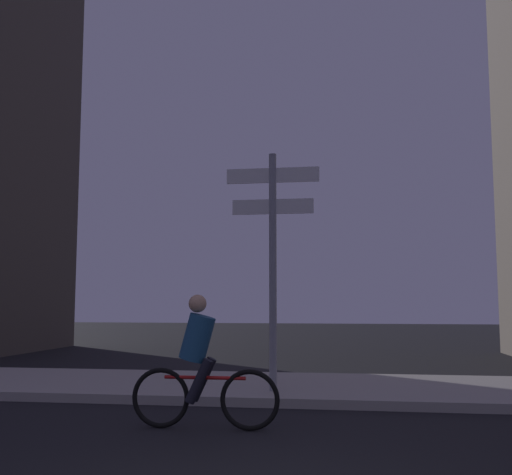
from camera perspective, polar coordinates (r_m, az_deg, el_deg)
name	(u,v)px	position (r m, az deg, el deg)	size (l,w,h in m)	color
sidewalk_kerb	(311,388)	(10.64, 5.14, -13.86)	(40.00, 3.29, 0.14)	#9E9991
signpost	(273,248)	(9.72, 1.59, -0.99)	(1.51, 0.12, 3.77)	gray
cyclist	(201,366)	(7.56, -5.18, -11.89)	(1.82, 0.32, 1.61)	black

